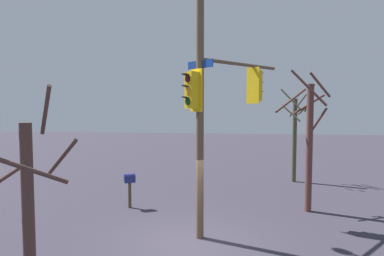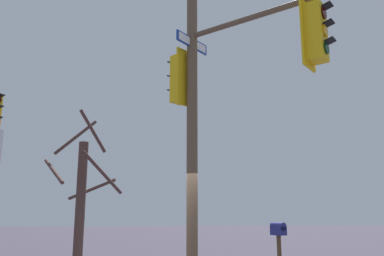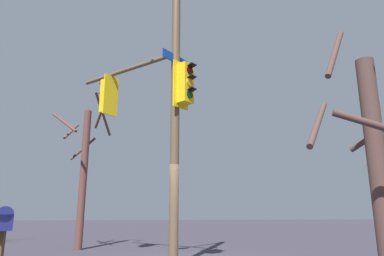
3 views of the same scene
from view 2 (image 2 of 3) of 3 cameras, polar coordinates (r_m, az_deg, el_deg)
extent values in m
cylinder|color=brown|center=(8.81, 0.02, 6.51)|extent=(0.24, 0.24, 9.01)
cylinder|color=brown|center=(8.34, 11.37, 16.15)|extent=(3.03, 2.65, 0.12)
cube|color=yellow|center=(7.76, 17.43, 12.94)|extent=(0.46, 0.47, 1.10)
cube|color=yellow|center=(7.81, 16.23, 12.69)|extent=(0.40, 0.44, 1.30)
cylinder|color=#2F0403|center=(7.86, 18.45, 15.42)|extent=(0.17, 0.18, 0.22)
cube|color=black|center=(7.90, 18.92, 16.31)|extent=(0.26, 0.26, 0.06)
cylinder|color=#F2A814|center=(7.71, 18.61, 13.17)|extent=(0.17, 0.18, 0.22)
cube|color=black|center=(7.75, 19.09, 14.08)|extent=(0.26, 0.26, 0.06)
cylinder|color=black|center=(7.58, 18.79, 10.83)|extent=(0.17, 0.18, 0.22)
cube|color=black|center=(7.61, 19.27, 11.77)|extent=(0.26, 0.26, 0.06)
cylinder|color=brown|center=(8.04, 17.15, 16.99)|extent=(0.04, 0.04, 0.15)
cube|color=yellow|center=(9.05, -1.73, 6.98)|extent=(0.47, 0.47, 1.10)
cube|color=yellow|center=(8.94, -0.93, 7.21)|extent=(0.43, 0.42, 1.30)
cylinder|color=#2F0403|center=(9.27, -2.47, 8.74)|extent=(0.18, 0.17, 0.22)
cube|color=black|center=(9.36, -2.80, 9.32)|extent=(0.26, 0.26, 0.06)
cylinder|color=#F2A814|center=(9.16, -2.49, 6.75)|extent=(0.18, 0.17, 0.22)
cube|color=black|center=(9.25, -2.82, 7.36)|extent=(0.26, 0.26, 0.06)
cylinder|color=black|center=(9.06, -2.51, 4.71)|extent=(0.18, 0.17, 0.22)
cube|color=black|center=(9.14, -2.84, 5.34)|extent=(0.26, 0.26, 0.06)
cube|color=navy|center=(9.15, 0.02, 12.13)|extent=(0.75, 0.84, 0.24)
cube|color=white|center=(9.14, 0.11, 12.16)|extent=(0.67, 0.75, 0.18)
cube|color=black|center=(13.18, -25.82, 4.27)|extent=(0.24, 0.26, 0.06)
cube|color=#4C3823|center=(12.05, 12.45, -17.32)|extent=(0.10, 0.10, 1.05)
cube|color=navy|center=(12.00, 12.31, -14.26)|extent=(0.42, 0.50, 0.24)
cylinder|color=navy|center=(12.00, 12.28, -13.68)|extent=(0.42, 0.50, 0.24)
cylinder|color=#4A332D|center=(12.37, -15.75, -10.65)|extent=(0.28, 0.28, 3.79)
cylinder|color=#4A332D|center=(13.09, -14.18, -8.53)|extent=(1.55, 0.49, 0.68)
cylinder|color=#4A332D|center=(12.15, -19.28, -5.85)|extent=(0.99, 1.54, 0.87)
cylinder|color=#4A332D|center=(12.21, -14.06, -0.45)|extent=(0.80, 0.74, 1.22)
cylinder|color=#4A332D|center=(13.17, -16.34, -1.25)|extent=(1.18, 0.84, 1.26)
cylinder|color=#4A332D|center=(11.84, -12.77, -6.28)|extent=(1.08, 1.43, 1.18)
camera|label=1|loc=(12.28, -55.66, 4.96)|focal=31.04mm
camera|label=3|loc=(17.20, -1.30, -13.09)|focal=32.02mm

